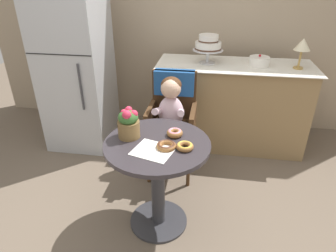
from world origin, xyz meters
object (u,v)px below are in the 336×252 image
cafe_table (158,168)px  wicker_chair (173,107)px  seated_child (170,111)px  donut_front (185,146)px  donut_side (175,133)px  refrigerator (76,68)px  table_lamp (303,46)px  flower_vase (129,123)px  donut_mid (166,145)px  tiered_cake_stand (208,45)px  round_layer_cake (259,61)px

cafe_table → wicker_chair: size_ratio=0.75×
wicker_chair → seated_child: size_ratio=1.31×
donut_front → donut_side: size_ratio=1.03×
donut_front → donut_side: donut_side is taller
cafe_table → donut_side: (0.10, 0.11, 0.24)m
donut_front → refrigerator: 1.69m
cafe_table → table_lamp: table_lamp is taller
flower_vase → donut_front: bearing=-13.6°
donut_front → flower_vase: 0.41m
wicker_chair → donut_mid: 0.82m
donut_mid → flower_vase: bearing=159.0°
donut_mid → refrigerator: (-1.12, 1.16, 0.11)m
seated_child → refrigerator: bearing=154.3°
tiered_cake_stand → refrigerator: size_ratio=0.18×
seated_child → round_layer_cake: round_layer_cake is taller
donut_side → flower_vase: (-0.31, -0.06, 0.08)m
flower_vase → seated_child: bearing=69.5°
tiered_cake_stand → table_lamp: size_ratio=1.05×
donut_front → refrigerator: (-1.24, 1.15, 0.11)m
refrigerator → seated_child: bearing=-25.7°
cafe_table → table_lamp: (1.13, 1.25, 0.61)m
table_lamp → round_layer_cake: bearing=172.8°
flower_vase → round_layer_cake: 1.59m
seated_child → cafe_table: bearing=-90.1°
wicker_chair → donut_front: bearing=-73.0°
tiered_cake_stand → round_layer_cake: 0.52m
tiered_cake_stand → table_lamp: bearing=-3.1°
wicker_chair → donut_front: wicker_chair is taller
table_lamp → donut_side: bearing=-132.0°
wicker_chair → donut_mid: size_ratio=7.47×
donut_front → donut_mid: (-0.12, -0.01, -0.00)m
cafe_table → flower_vase: flower_vase is taller
seated_child → flower_vase: bearing=-110.5°
wicker_chair → flower_vase: bearing=-102.6°
donut_mid → flower_vase: (-0.27, 0.11, 0.09)m
round_layer_cake → table_lamp: (0.36, -0.05, 0.17)m
cafe_table → seated_child: size_ratio=0.99×
tiered_cake_stand → donut_side: bearing=-97.9°
donut_mid → donut_side: bearing=79.0°
cafe_table → seated_child: bearing=89.9°
seated_child → wicker_chair: bearing=90.0°
donut_mid → wicker_chair: bearing=95.0°
donut_mid → refrigerator: refrigerator is taller
cafe_table → tiered_cake_stand: 1.45m
cafe_table → tiered_cake_stand: size_ratio=2.40×
round_layer_cake → flower_vase: bearing=-128.0°
donut_side → table_lamp: table_lamp is taller
tiered_cake_stand → donut_mid: bearing=-98.3°
cafe_table → seated_child: seated_child is taller
cafe_table → tiered_cake_stand: bearing=78.3°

